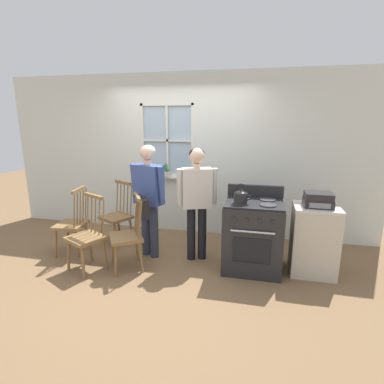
{
  "coord_description": "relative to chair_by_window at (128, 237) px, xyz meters",
  "views": [
    {
      "loc": [
        1.29,
        -3.54,
        1.95
      ],
      "look_at": [
        0.41,
        0.27,
        1.0
      ],
      "focal_mm": 28.0,
      "sensor_mm": 36.0,
      "label": 1
    }
  ],
  "objects": [
    {
      "name": "ground_plane",
      "position": [
        0.37,
        0.13,
        -0.45
      ],
      "size": [
        16.0,
        16.0,
        0.0
      ],
      "primitive_type": "plane",
      "color": "brown"
    },
    {
      "name": "wall_back",
      "position": [
        0.38,
        1.53,
        0.89
      ],
      "size": [
        6.4,
        0.16,
        2.7
      ],
      "color": "silver",
      "rests_on": "ground_plane"
    },
    {
      "name": "chair_by_window",
      "position": [
        0.0,
        0.0,
        0.0
      ],
      "size": [
        0.56,
        0.57,
        1.0
      ],
      "rotation": [
        0.0,
        0.0,
        -1.01
      ],
      "color": "olive",
      "rests_on": "ground_plane"
    },
    {
      "name": "chair_near_wall",
      "position": [
        -1.0,
        0.25,
        0.0
      ],
      "size": [
        0.45,
        0.46,
        1.0
      ],
      "rotation": [
        0.0,
        0.0,
        -1.45
      ],
      "color": "olive",
      "rests_on": "ground_plane"
    },
    {
      "name": "chair_center_cluster",
      "position": [
        -0.51,
        -0.14,
        0.0
      ],
      "size": [
        0.55,
        0.54,
        1.0
      ],
      "rotation": [
        0.0,
        0.0,
        -0.46
      ],
      "color": "olive",
      "rests_on": "ground_plane"
    },
    {
      "name": "chair_near_stove",
      "position": [
        -0.52,
        0.74,
        0.0
      ],
      "size": [
        0.56,
        0.55,
        1.0
      ],
      "rotation": [
        0.0,
        0.0,
        -0.48
      ],
      "color": "olive",
      "rests_on": "ground_plane"
    },
    {
      "name": "person_elderly_left",
      "position": [
        0.15,
        0.43,
        0.53
      ],
      "size": [
        0.57,
        0.33,
        1.61
      ],
      "rotation": [
        0.0,
        0.0,
        -0.34
      ],
      "color": "#2D3347",
      "rests_on": "ground_plane"
    },
    {
      "name": "person_teen_center",
      "position": [
        0.83,
        0.48,
        0.52
      ],
      "size": [
        0.56,
        0.33,
        1.59
      ],
      "rotation": [
        0.0,
        0.0,
        0.35
      ],
      "color": "black",
      "rests_on": "ground_plane"
    },
    {
      "name": "stove",
      "position": [
        1.61,
        0.36,
        0.03
      ],
      "size": [
        0.74,
        0.68,
        1.08
      ],
      "color": "#232326",
      "rests_on": "ground_plane"
    },
    {
      "name": "kettle",
      "position": [
        1.44,
        0.23,
        0.58
      ],
      "size": [
        0.21,
        0.17,
        0.25
      ],
      "color": "black",
      "rests_on": "stove"
    },
    {
      "name": "potted_plant",
      "position": [
        0.08,
        1.44,
        0.63
      ],
      "size": [
        0.15,
        0.15,
        0.26
      ],
      "color": "beige",
      "rests_on": "wall_back"
    },
    {
      "name": "handbag",
      "position": [
        0.2,
        0.12,
        0.38
      ],
      "size": [
        0.25,
        0.24,
        0.31
      ],
      "color": "black",
      "rests_on": "chair_by_window"
    },
    {
      "name": "side_counter",
      "position": [
        2.37,
        0.43,
        0.0
      ],
      "size": [
        0.55,
        0.5,
        0.9
      ],
      "color": "beige",
      "rests_on": "ground_plane"
    },
    {
      "name": "stereo",
      "position": [
        2.37,
        0.41,
        0.54
      ],
      "size": [
        0.34,
        0.29,
        0.18
      ],
      "color": "#232326",
      "rests_on": "side_counter"
    }
  ]
}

